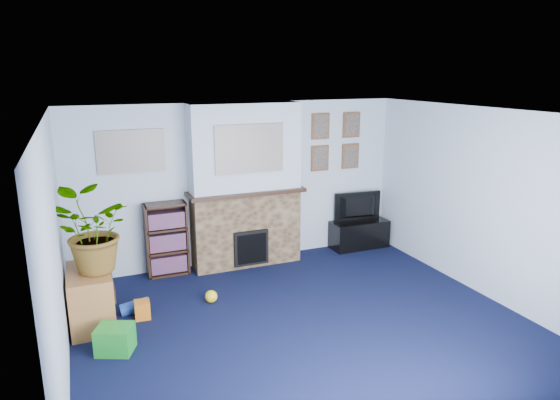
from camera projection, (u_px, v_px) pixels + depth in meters
name	position (u px, v px, depth m)	size (l,w,h in m)	color
floor	(304.00, 325.00, 5.73)	(5.00, 4.50, 0.01)	black
ceiling	(307.00, 114.00, 5.13)	(5.00, 4.50, 0.01)	white
wall_back	(241.00, 183.00, 7.45)	(5.00, 0.04, 2.40)	#AEBED2
wall_front	(446.00, 315.00, 3.42)	(5.00, 0.04, 2.40)	#AEBED2
wall_left	(56.00, 257.00, 4.51)	(0.04, 4.50, 2.40)	#AEBED2
wall_right	(483.00, 203.00, 6.36)	(0.04, 4.50, 2.40)	#AEBED2
chimney_breast	(245.00, 187.00, 7.27)	(1.72, 0.50, 2.40)	brown
collage_main	(250.00, 149.00, 6.93)	(1.00, 0.03, 0.68)	gray
collage_left	(131.00, 151.00, 6.71)	(0.90, 0.03, 0.58)	gray
portrait_tl	(320.00, 126.00, 7.71)	(0.30, 0.03, 0.40)	brown
portrait_tr	(351.00, 125.00, 7.91)	(0.30, 0.03, 0.40)	brown
portrait_bl	(320.00, 158.00, 7.83)	(0.30, 0.03, 0.40)	brown
portrait_br	(350.00, 156.00, 8.04)	(0.30, 0.03, 0.40)	brown
tv_stand	(359.00, 234.00, 8.21)	(0.95, 0.40, 0.45)	black
television	(359.00, 207.00, 8.12)	(0.81, 0.11, 0.47)	black
bookshelf	(167.00, 241.00, 7.06)	(0.58, 0.28, 1.05)	black
sideboard	(91.00, 296.00, 5.67)	(0.47, 0.84, 0.65)	#9A6131
potted_plant	(89.00, 232.00, 5.45)	(0.84, 0.73, 0.93)	#26661E
mantel_clock	(244.00, 186.00, 7.20)	(0.11, 0.07, 0.16)	gold
mantel_candle	(263.00, 183.00, 7.31)	(0.05, 0.05, 0.16)	#B2BFC6
mantel_teddy	(213.00, 189.00, 7.03)	(0.14, 0.14, 0.14)	slate
mantel_can	(295.00, 182.00, 7.50)	(0.06, 0.06, 0.13)	orange
green_crate	(115.00, 339.00, 5.15)	(0.36, 0.29, 0.29)	#198C26
toy_ball	(211.00, 296.00, 6.27)	(0.16, 0.16, 0.16)	yellow
toy_block	(142.00, 309.00, 5.86)	(0.17, 0.17, 0.21)	orange
toy_tube	(135.00, 307.00, 6.01)	(0.16, 0.16, 0.34)	blue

